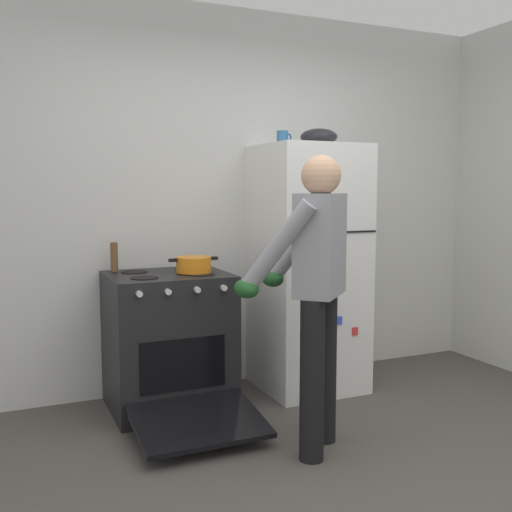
{
  "coord_description": "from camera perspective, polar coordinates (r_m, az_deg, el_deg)",
  "views": [
    {
      "loc": [
        -1.52,
        -2.13,
        1.42
      ],
      "look_at": [
        0.0,
        1.32,
        1.0
      ],
      "focal_mm": 41.79,
      "sensor_mm": 36.0,
      "label": 1
    }
  ],
  "objects": [
    {
      "name": "coffee_mug",
      "position": [
        4.2,
        2.57,
        11.24
      ],
      "size": [
        0.11,
        0.08,
        0.1
      ],
      "color": "#2D6093",
      "rests_on": "refrigerator"
    },
    {
      "name": "red_pot",
      "position": [
        3.86,
        -5.99,
        -0.82
      ],
      "size": [
        0.33,
        0.23,
        0.1
      ],
      "color": "orange",
      "rests_on": "stove_range"
    },
    {
      "name": "person_cook",
      "position": [
        3.19,
        5.57,
        -2.1
      ],
      "size": [
        0.64,
        0.67,
        1.6
      ],
      "color": "black",
      "rests_on": "ground"
    },
    {
      "name": "stove_range",
      "position": [
        3.94,
        -8.29,
        -8.21
      ],
      "size": [
        0.76,
        1.2,
        0.89
      ],
      "color": "black",
      "rests_on": "ground"
    },
    {
      "name": "ground",
      "position": [
        2.97,
        11.16,
        -22.25
      ],
      "size": [
        8.0,
        8.0,
        0.0
      ],
      "primitive_type": "plane",
      "color": "#4C4742"
    },
    {
      "name": "pepper_mill",
      "position": [
        3.98,
        -13.42,
        -0.09
      ],
      "size": [
        0.05,
        0.05,
        0.19
      ],
      "primitive_type": "cylinder",
      "color": "brown",
      "rests_on": "stove_range"
    },
    {
      "name": "refrigerator",
      "position": [
        4.26,
        4.95,
        -1.16
      ],
      "size": [
        0.68,
        0.72,
        1.73
      ],
      "color": "white",
      "rests_on": "ground"
    },
    {
      "name": "kitchen_wall_back",
      "position": [
        4.35,
        -3.38,
        5.42
      ],
      "size": [
        6.0,
        0.1,
        2.7
      ],
      "primitive_type": "cube",
      "color": "silver",
      "rests_on": "ground"
    },
    {
      "name": "mixing_bowl",
      "position": [
        4.28,
        6.03,
        11.26
      ],
      "size": [
        0.26,
        0.26,
        0.12
      ],
      "primitive_type": "ellipsoid",
      "color": "black",
      "rests_on": "refrigerator"
    }
  ]
}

